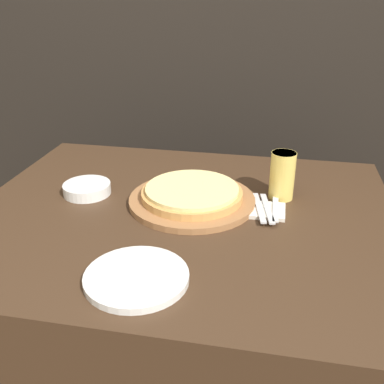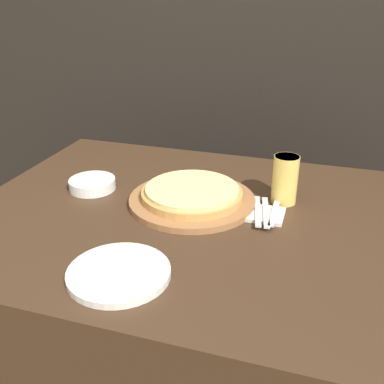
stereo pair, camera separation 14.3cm
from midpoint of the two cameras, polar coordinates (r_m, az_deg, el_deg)
name	(u,v)px [view 2 (the right image)]	position (r m, az deg, el deg)	size (l,w,h in m)	color
ground_plane	(181,381)	(1.85, 1.04, -22.94)	(12.00, 12.00, 0.00)	#473828
back_wall	(254,0)	(2.33, 9.81, 22.89)	(6.00, 0.05, 2.60)	black
dining_table	(180,305)	(1.60, 1.15, -14.20)	(1.32, 1.08, 0.73)	#3D2819
pizza_on_board	(192,196)	(1.44, 2.85, -0.63)	(0.41, 0.41, 0.06)	#99663D
beer_glass	(285,178)	(1.47, 14.51, 1.72)	(0.08, 0.08, 0.16)	#E5C65B
dinner_plate	(119,273)	(1.11, -5.59, -10.33)	(0.25, 0.25, 0.02)	silver
side_bowl	(92,184)	(1.57, -10.01, 0.94)	(0.16, 0.16, 0.04)	silver
napkin_stack	(266,215)	(1.40, 12.25, -2.89)	(0.11, 0.11, 0.01)	silver
fork	(258,211)	(1.40, 11.27, -2.45)	(0.06, 0.20, 0.00)	silver
dinner_knife	(266,212)	(1.39, 12.28, -2.58)	(0.06, 0.20, 0.00)	silver
spoon	(274,213)	(1.39, 13.30, -2.72)	(0.02, 0.17, 0.00)	silver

